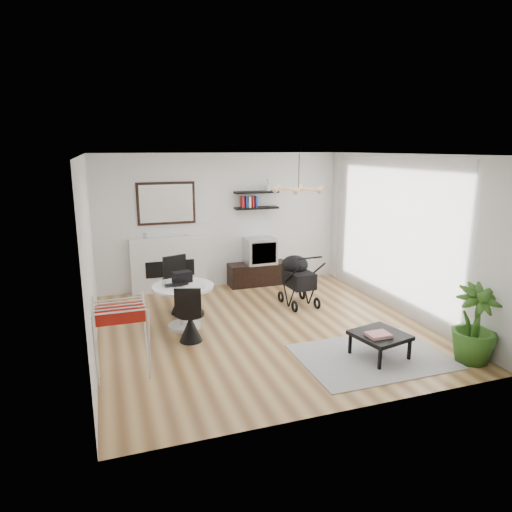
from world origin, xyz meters
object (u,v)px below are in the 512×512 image
object	(u,v)px
potted_plant	(475,324)
fireplace	(169,258)
dining_table	(184,300)
stroller	(298,282)
crt_tv	(260,250)
drying_rack	(122,339)
coffee_table	(380,336)
tv_console	(258,274)

from	to	relation	value
potted_plant	fireplace	bearing A→B (deg)	127.20
fireplace	potted_plant	xyz separation A→B (m)	(3.35, -4.41, -0.16)
dining_table	stroller	xyz separation A→B (m)	(2.16, 0.46, -0.03)
stroller	crt_tv	bearing A→B (deg)	96.57
drying_rack	coffee_table	xyz separation A→B (m)	(3.33, -0.53, -0.20)
coffee_table	drying_rack	bearing A→B (deg)	171.04
tv_console	potted_plant	xyz separation A→B (m)	(1.55, -4.26, 0.30)
coffee_table	tv_console	bearing A→B (deg)	96.85
tv_console	dining_table	world-z (taller)	dining_table
fireplace	tv_console	distance (m)	1.86
tv_console	coffee_table	size ratio (longest dim) A/B	1.60
drying_rack	fireplace	bearing A→B (deg)	72.37
fireplace	coffee_table	xyz separation A→B (m)	(2.25, -3.91, -0.38)
dining_table	tv_console	bearing A→B (deg)	44.58
tv_console	crt_tv	size ratio (longest dim) A/B	2.01
stroller	tv_console	bearing A→B (deg)	98.21
drying_rack	potted_plant	size ratio (longest dim) A/B	0.92
stroller	coffee_table	world-z (taller)	stroller
fireplace	coffee_table	distance (m)	4.53
dining_table	fireplace	bearing A→B (deg)	87.77
potted_plant	dining_table	bearing A→B (deg)	144.85
tv_console	coffee_table	world-z (taller)	tv_console
tv_console	crt_tv	xyz separation A→B (m)	(0.04, -0.00, 0.50)
crt_tv	drying_rack	world-z (taller)	crt_tv
stroller	coffee_table	xyz separation A→B (m)	(0.17, -2.37, -0.12)
fireplace	coffee_table	world-z (taller)	fireplace
fireplace	potted_plant	size ratio (longest dim) A/B	2.04
drying_rack	potted_plant	world-z (taller)	potted_plant
dining_table	drying_rack	bearing A→B (deg)	-125.97
crt_tv	fireplace	bearing A→B (deg)	175.29
tv_console	potted_plant	size ratio (longest dim) A/B	1.16
stroller	coffee_table	bearing A→B (deg)	-89.08
coffee_table	fireplace	bearing A→B (deg)	119.97
dining_table	coffee_table	world-z (taller)	dining_table
fireplace	stroller	xyz separation A→B (m)	(2.08, -1.54, -0.26)
tv_console	dining_table	bearing A→B (deg)	-135.42
tv_console	coffee_table	bearing A→B (deg)	-83.15
dining_table	stroller	size ratio (longest dim) A/B	0.96
fireplace	tv_console	bearing A→B (deg)	-4.72
stroller	potted_plant	xyz separation A→B (m)	(1.27, -2.87, 0.10)
tv_console	dining_table	size ratio (longest dim) A/B	1.28
crt_tv	potted_plant	xyz separation A→B (m)	(1.51, -4.26, -0.20)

